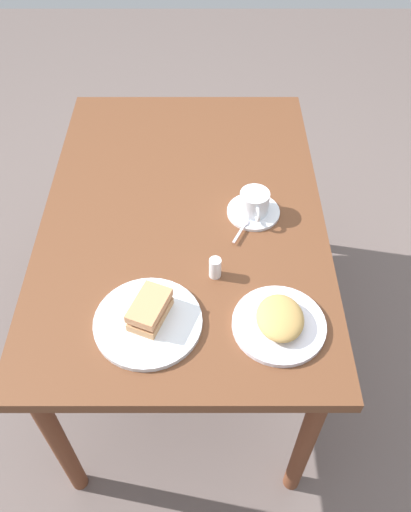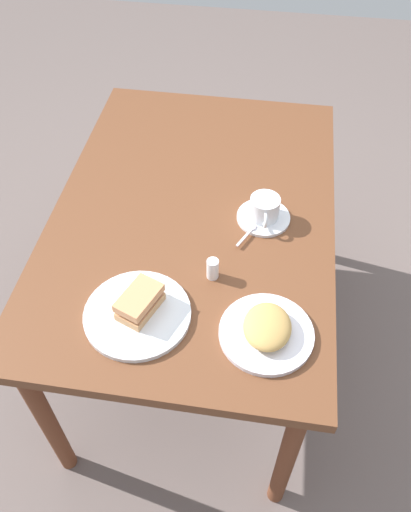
# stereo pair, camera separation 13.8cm
# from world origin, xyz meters

# --- Properties ---
(ground_plane) EXTENTS (6.00, 6.00, 0.00)m
(ground_plane) POSITION_xyz_m (0.00, 0.00, 0.00)
(ground_plane) COLOR #665955
(dining_table) EXTENTS (1.22, 0.83, 0.71)m
(dining_table) POSITION_xyz_m (0.00, 0.00, 0.64)
(dining_table) COLOR brown
(dining_table) RESTS_ON ground_plane
(sandwich_plate) EXTENTS (0.27, 0.27, 0.01)m
(sandwich_plate) POSITION_xyz_m (0.40, -0.07, 0.72)
(sandwich_plate) COLOR white
(sandwich_plate) RESTS_ON dining_table
(sandwich_front) EXTENTS (0.14, 0.11, 0.06)m
(sandwich_front) POSITION_xyz_m (0.39, -0.07, 0.76)
(sandwich_front) COLOR tan
(sandwich_front) RESTS_ON sandwich_plate
(coffee_saucer) EXTENTS (0.16, 0.16, 0.01)m
(coffee_saucer) POSITION_xyz_m (0.01, 0.21, 0.72)
(coffee_saucer) COLOR white
(coffee_saucer) RESTS_ON dining_table
(coffee_cup) EXTENTS (0.12, 0.09, 0.07)m
(coffee_cup) POSITION_xyz_m (0.01, 0.21, 0.76)
(coffee_cup) COLOR white
(coffee_cup) RESTS_ON coffee_saucer
(spoon) EXTENTS (0.09, 0.05, 0.01)m
(spoon) POSITION_xyz_m (0.08, 0.17, 0.73)
(spoon) COLOR silver
(spoon) RESTS_ON coffee_saucer
(side_plate) EXTENTS (0.23, 0.23, 0.01)m
(side_plate) POSITION_xyz_m (0.40, 0.24, 0.72)
(side_plate) COLOR white
(side_plate) RESTS_ON dining_table
(side_food_pile) EXTENTS (0.14, 0.11, 0.04)m
(side_food_pile) POSITION_xyz_m (0.40, 0.24, 0.75)
(side_food_pile) COLOR tan
(side_food_pile) RESTS_ON side_plate
(salt_shaker) EXTENTS (0.03, 0.03, 0.06)m
(salt_shaker) POSITION_xyz_m (0.24, 0.09, 0.74)
(salt_shaker) COLOR silver
(salt_shaker) RESTS_ON dining_table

